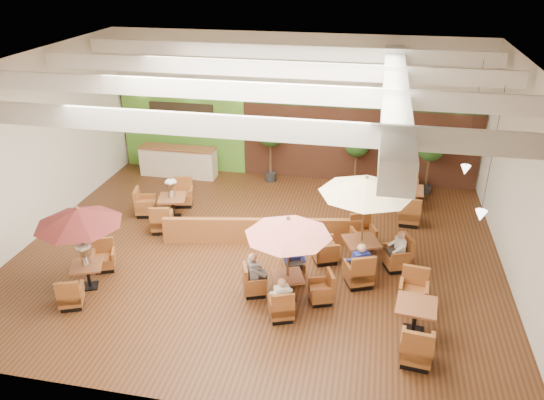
% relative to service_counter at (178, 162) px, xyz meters
% --- Properties ---
extents(room, '(14.04, 14.00, 5.52)m').
position_rel_service_counter_xyz_m(room, '(4.65, -3.88, 3.05)').
color(room, '#381E0F').
rests_on(room, ground).
extents(service_counter, '(3.00, 0.75, 1.18)m').
position_rel_service_counter_xyz_m(service_counter, '(0.00, 0.00, 0.00)').
color(service_counter, beige).
rests_on(service_counter, ground).
extents(booth_divider, '(5.94, 1.27, 0.83)m').
position_rel_service_counter_xyz_m(booth_divider, '(4.38, -4.59, -0.17)').
color(booth_divider, brown).
rests_on(booth_divider, ground).
extents(table_0, '(2.21, 2.50, 2.40)m').
position_rel_service_counter_xyz_m(table_0, '(0.37, -7.77, 1.23)').
color(table_0, brown).
rests_on(table_0, ground).
extents(table_1, '(2.45, 2.45, 2.37)m').
position_rel_service_counter_xyz_m(table_1, '(5.63, -7.21, 1.05)').
color(table_1, brown).
rests_on(table_1, ground).
extents(table_2, '(2.90, 2.90, 2.77)m').
position_rel_service_counter_xyz_m(table_2, '(7.39, -5.24, 1.29)').
color(table_2, brown).
rests_on(table_2, ground).
extents(table_3, '(1.89, 2.72, 1.55)m').
position_rel_service_counter_xyz_m(table_3, '(0.86, -3.54, -0.13)').
color(table_3, brown).
rests_on(table_3, ground).
extents(table_4, '(1.00, 2.78, 1.02)m').
position_rel_service_counter_xyz_m(table_4, '(8.78, -7.98, -0.19)').
color(table_4, brown).
rests_on(table_4, ground).
extents(table_5, '(0.96, 2.76, 1.03)m').
position_rel_service_counter_xyz_m(table_5, '(8.82, -1.40, -0.19)').
color(table_5, brown).
rests_on(table_5, ground).
extents(topiary_0, '(1.08, 1.08, 2.50)m').
position_rel_service_counter_xyz_m(topiary_0, '(3.67, 0.20, 1.28)').
color(topiary_0, black).
rests_on(topiary_0, ground).
extents(topiary_1, '(0.95, 0.95, 2.21)m').
position_rel_service_counter_xyz_m(topiary_1, '(6.90, 0.20, 1.07)').
color(topiary_1, black).
rests_on(topiary_1, ground).
extents(topiary_2, '(0.98, 0.98, 2.27)m').
position_rel_service_counter_xyz_m(topiary_2, '(9.49, 0.20, 1.11)').
color(topiary_2, black).
rests_on(topiary_2, ground).
extents(diner_0, '(0.40, 0.39, 0.72)m').
position_rel_service_counter_xyz_m(diner_0, '(5.63, -8.07, 0.14)').
color(diner_0, white).
rests_on(diner_0, ground).
extents(diner_1, '(0.48, 0.45, 0.85)m').
position_rel_service_counter_xyz_m(diner_1, '(5.63, -6.35, 0.20)').
color(diner_1, navy).
rests_on(diner_1, ground).
extents(diner_2, '(0.41, 0.43, 0.77)m').
position_rel_service_counter_xyz_m(diner_2, '(4.77, -7.21, 0.17)').
color(diner_2, gray).
rests_on(diner_2, ground).
extents(diner_3, '(0.48, 0.46, 0.83)m').
position_rel_service_counter_xyz_m(diner_3, '(7.39, -6.26, 0.19)').
color(diner_3, navy).
rests_on(diner_3, ground).
extents(diner_4, '(0.36, 0.40, 0.74)m').
position_rel_service_counter_xyz_m(diner_4, '(8.41, -5.24, 0.15)').
color(diner_4, white).
rests_on(diner_4, ground).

